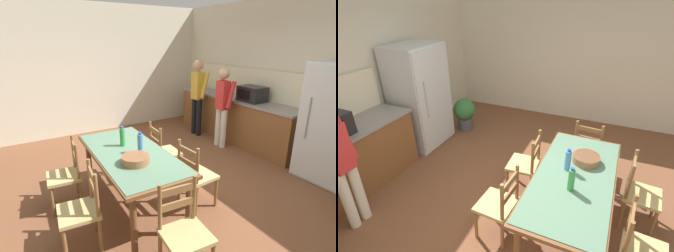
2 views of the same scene
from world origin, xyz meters
The scene contains 15 objects.
ground_plane centered at (0.00, 0.00, 0.00)m, with size 8.32×8.32×0.00m, color brown.
wall_back centered at (0.00, 2.66, 1.45)m, with size 6.52×0.12×2.90m, color beige.
wall_right centered at (3.26, 0.00, 1.45)m, with size 0.12×5.20×2.90m, color beige.
refrigerator centered at (1.04, 2.19, 0.91)m, with size 0.90×0.73×1.82m.
dining_table centered at (0.03, -0.73, 0.68)m, with size 1.90×0.89×0.77m.
bottle_near_centre centered at (-0.20, -0.72, 0.89)m, with size 0.07×0.07×0.27m.
bottle_off_centre centered at (0.13, -0.62, 0.89)m, with size 0.07×0.07×0.27m.
serving_bowl centered at (0.36, -0.80, 0.82)m, with size 0.32×0.32×0.09m.
chair_side_far_left centered at (-0.38, 0.00, 0.44)m, with size 0.45×0.43×0.91m.
chair_side_near_right centered at (0.45, -1.45, 0.44)m, with size 0.46×0.44×0.91m.
chair_head_end centered at (1.27, -0.75, 0.44)m, with size 0.43×0.45×0.91m.
chair_side_far_right centered at (0.47, -0.02, 0.44)m, with size 0.44×0.42×0.91m.
chair_side_near_left centered at (-0.40, -1.44, 0.44)m, with size 0.46×0.44×0.91m.
person_at_counter centered at (-0.90, 1.69, 0.90)m, with size 0.40×0.28×1.60m.
potted_plant centered at (1.77, 1.76, 0.39)m, with size 0.44×0.44×0.67m.
Camera 2 is at (-2.38, -0.94, 2.58)m, focal length 28.00 mm.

